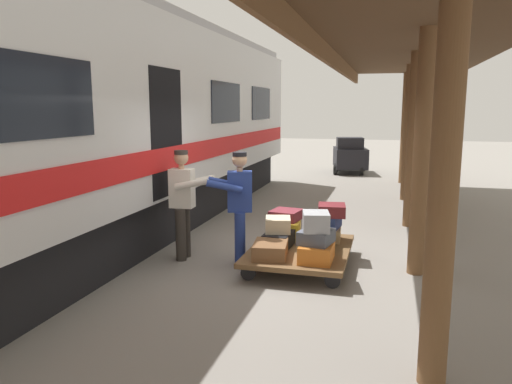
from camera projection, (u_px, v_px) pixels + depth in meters
ground_plane at (283, 262)px, 7.56m from camera, size 60.00×60.00×0.00m
platform_canopy at (424, 38)px, 6.52m from camera, size 3.20×18.51×3.56m
train_car at (83, 125)px, 8.09m from camera, size 3.02×16.72×4.00m
luggage_cart at (300, 251)px, 7.33m from camera, size 1.44×1.98×0.28m
suitcase_black_hardshell at (279, 239)px, 7.39m from camera, size 0.41×0.61×0.22m
suitcase_tan_vintage at (327, 234)px, 7.74m from camera, size 0.46×0.47×0.20m
suitcase_olive_duffel at (322, 241)px, 7.22m from camera, size 0.41×0.51×0.25m
suitcase_brown_leather at (270, 250)px, 6.87m from camera, size 0.53×0.65×0.21m
suitcase_yellow_case at (286, 229)px, 7.90m from camera, size 0.50×0.68×0.28m
suitcase_orange_carryall at (317, 252)px, 6.70m from camera, size 0.44×0.59×0.23m
suitcase_navy_fabric at (329, 222)px, 7.71m from camera, size 0.36×0.53×0.20m
suitcase_cream_canvas at (278, 225)px, 7.39m from camera, size 0.45×0.48×0.22m
suitcase_slate_roller at (316, 237)px, 6.70m from camera, size 0.50×0.55×0.18m
suitcase_maroon_trunk at (332, 210)px, 7.64m from camera, size 0.47×0.49×0.18m
suitcase_burgundy_valise at (286, 215)px, 7.89m from camera, size 0.51×0.53×0.16m
suitcase_gray_aluminum at (316, 221)px, 6.64m from camera, size 0.43×0.49×0.26m
porter_in_overalls at (239, 204)px, 7.31m from camera, size 0.73×0.55×1.70m
porter_by_door at (184, 201)px, 7.59m from camera, size 0.68×0.45×1.70m
baggage_tug at (350, 156)px, 17.66m from camera, size 1.39×1.87×1.30m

